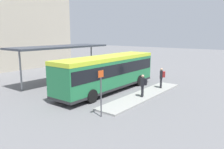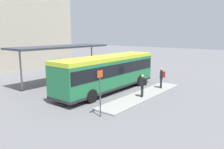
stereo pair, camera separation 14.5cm
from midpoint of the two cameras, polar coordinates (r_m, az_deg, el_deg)
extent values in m
plane|color=slate|center=(19.00, -1.22, -4.27)|extent=(120.00, 120.00, 0.00)
cube|color=#9E9E99|center=(17.64, 8.07, -5.34)|extent=(10.00, 1.80, 0.12)
cube|color=#237A47|center=(18.64, -1.24, 0.75)|extent=(10.80, 2.50, 2.67)
cube|color=#C6DB33|center=(18.47, -1.25, 4.38)|extent=(10.82, 2.52, 0.30)
cube|color=black|center=(18.58, -1.24, 1.72)|extent=(10.59, 2.53, 0.94)
cube|color=black|center=(22.98, 7.16, 3.34)|extent=(0.10, 2.22, 1.03)
cube|color=#28282B|center=(18.89, -1.22, -2.95)|extent=(10.81, 2.51, 0.20)
cylinder|color=black|center=(22.16, 1.83, -0.81)|extent=(1.00, 0.29, 0.99)
cylinder|color=black|center=(20.93, 6.99, -1.56)|extent=(1.00, 0.29, 0.99)
cylinder|color=black|center=(17.30, -11.20, -4.26)|extent=(1.00, 0.29, 0.99)
cylinder|color=black|center=(15.69, -5.56, -5.64)|extent=(1.00, 0.29, 0.99)
cylinder|color=#232328|center=(16.76, 7.62, -4.47)|extent=(0.16, 0.16, 0.84)
cylinder|color=#232328|center=(16.94, 7.76, -4.32)|extent=(0.16, 0.16, 0.84)
cube|color=black|center=(16.68, 7.75, -1.95)|extent=(0.47, 0.35, 0.63)
cube|color=black|center=(16.63, 8.49, -1.89)|extent=(0.36, 0.29, 0.48)
sphere|color=tan|center=(16.59, 7.79, -0.42)|extent=(0.23, 0.23, 0.23)
cylinder|color=#232328|center=(19.78, 12.44, -2.26)|extent=(0.16, 0.16, 0.88)
cylinder|color=#232328|center=(19.97, 12.48, -2.14)|extent=(0.16, 0.16, 0.88)
cube|color=black|center=(19.73, 12.55, -0.03)|extent=(0.49, 0.38, 0.66)
cube|color=maroon|center=(19.71, 13.20, 0.03)|extent=(0.38, 0.32, 0.50)
sphere|color=tan|center=(19.65, 12.60, 1.32)|extent=(0.24, 0.24, 0.24)
torus|color=black|center=(27.37, 5.74, 0.97)|extent=(0.12, 0.67, 0.67)
torus|color=black|center=(27.00, 7.46, 0.80)|extent=(0.12, 0.67, 0.67)
cylinder|color=gold|center=(27.15, 6.61, 1.34)|extent=(0.11, 0.70, 0.04)
cylinder|color=gold|center=(27.09, 6.91, 1.19)|extent=(0.04, 0.04, 0.33)
cube|color=black|center=(27.06, 6.92, 1.53)|extent=(0.09, 0.19, 0.04)
cylinder|color=gold|center=(27.29, 5.92, 1.56)|extent=(0.48, 0.09, 0.03)
torus|color=black|center=(27.71, 4.20, 1.14)|extent=(0.14, 0.69, 0.69)
torus|color=black|center=(27.32, 5.97, 0.98)|extent=(0.14, 0.69, 0.69)
cylinder|color=#287F3D|center=(27.47, 5.08, 1.53)|extent=(0.14, 0.73, 0.04)
cylinder|color=#287F3D|center=(27.41, 5.40, 1.38)|extent=(0.04, 0.04, 0.34)
cube|color=black|center=(27.39, 5.41, 1.73)|extent=(0.09, 0.19, 0.04)
cylinder|color=#287F3D|center=(27.62, 4.38, 1.75)|extent=(0.48, 0.10, 0.03)
torus|color=black|center=(27.79, 4.58, 1.12)|extent=(0.08, 0.65, 0.65)
torus|color=black|center=(28.23, 3.04, 1.28)|extent=(0.08, 0.65, 0.65)
cylinder|color=orange|center=(27.98, 3.80, 1.63)|extent=(0.08, 0.68, 0.04)
cylinder|color=orange|center=(28.06, 3.53, 1.55)|extent=(0.04, 0.04, 0.32)
cube|color=black|center=(28.04, 3.53, 1.87)|extent=(0.08, 0.18, 0.04)
cylinder|color=orange|center=(27.79, 4.43, 1.72)|extent=(0.48, 0.06, 0.03)
cube|color=#383D47|center=(22.59, -13.44, 7.06)|extent=(10.41, 3.30, 0.18)
cylinder|color=gray|center=(20.32, -22.96, 0.92)|extent=(0.16, 0.16, 3.51)
cylinder|color=gray|center=(25.75, -5.58, 3.57)|extent=(0.16, 0.16, 3.51)
cylinder|color=#4C4C51|center=(12.88, -3.20, -5.98)|extent=(0.08, 0.08, 2.40)
cube|color=#D84C19|center=(12.55, -3.26, 0.16)|extent=(0.44, 0.03, 0.40)
camera|label=1|loc=(0.07, -90.22, -0.04)|focal=35.00mm
camera|label=2|loc=(0.07, 89.78, 0.04)|focal=35.00mm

